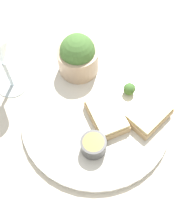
{
  "coord_description": "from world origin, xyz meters",
  "views": [
    {
      "loc": [
        0.28,
        0.06,
        0.54
      ],
      "look_at": [
        0.0,
        0.0,
        0.03
      ],
      "focal_mm": 45.0,
      "sensor_mm": 36.0,
      "label": 1
    }
  ],
  "objects_px": {
    "salad_bowl": "(78,56)",
    "cheese_toast_far": "(106,117)",
    "sauce_ramekin": "(93,145)",
    "cheese_toast_near": "(148,114)"
  },
  "relations": [
    {
      "from": "cheese_toast_near",
      "to": "cheese_toast_far",
      "type": "distance_m",
      "value": 0.09
    },
    {
      "from": "cheese_toast_near",
      "to": "cheese_toast_far",
      "type": "bearing_deg",
      "value": -72.57
    },
    {
      "from": "cheese_toast_near",
      "to": "cheese_toast_far",
      "type": "xyz_separation_m",
      "value": [
        0.03,
        -0.08,
        0.0
      ]
    },
    {
      "from": "salad_bowl",
      "to": "sauce_ramekin",
      "type": "bearing_deg",
      "value": 22.08
    },
    {
      "from": "salad_bowl",
      "to": "cheese_toast_near",
      "type": "xyz_separation_m",
      "value": [
        0.1,
        0.17,
        -0.03
      ]
    },
    {
      "from": "salad_bowl",
      "to": "cheese_toast_near",
      "type": "distance_m",
      "value": 0.2
    },
    {
      "from": "salad_bowl",
      "to": "cheese_toast_far",
      "type": "distance_m",
      "value": 0.16
    },
    {
      "from": "sauce_ramekin",
      "to": "cheese_toast_near",
      "type": "bearing_deg",
      "value": 134.43
    },
    {
      "from": "sauce_ramekin",
      "to": "cheese_toast_far",
      "type": "height_order",
      "value": "sauce_ramekin"
    },
    {
      "from": "salad_bowl",
      "to": "cheese_toast_far",
      "type": "relative_size",
      "value": 0.86
    }
  ]
}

